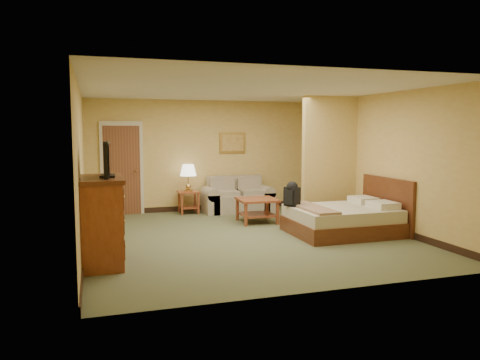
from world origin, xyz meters
name	(u,v)px	position (x,y,z in m)	size (l,w,h in m)	color
floor	(245,237)	(0.00, 0.00, 0.00)	(6.00, 6.00, 0.00)	#565D3C
ceiling	(246,89)	(0.00, 0.00, 2.60)	(6.00, 6.00, 0.00)	white
back_wall	(206,156)	(0.00, 3.00, 1.30)	(5.50, 0.02, 2.60)	tan
left_wall	(81,168)	(-2.75, 0.00, 1.30)	(0.02, 6.00, 2.60)	tan
right_wall	(380,161)	(2.75, 0.00, 1.30)	(0.02, 6.00, 2.60)	tan
partition	(329,159)	(2.15, 0.93, 1.30)	(1.20, 0.15, 2.60)	tan
door	(122,169)	(-1.95, 2.96, 1.03)	(0.94, 0.16, 2.10)	beige
baseboard	(207,207)	(0.00, 2.99, 0.06)	(5.50, 0.02, 0.12)	black
loveseat	(237,200)	(0.64, 2.57, 0.27)	(1.63, 0.76, 0.82)	gray
side_table	(189,199)	(-0.51, 2.65, 0.34)	(0.47, 0.47, 0.51)	maroon
table_lamp	(188,171)	(-0.51, 2.65, 0.98)	(0.37, 0.37, 0.61)	#B48942
coffee_table	(257,205)	(0.63, 1.17, 0.36)	(0.81, 0.81, 0.50)	maroon
wall_picture	(232,143)	(0.64, 2.97, 1.60)	(0.64, 0.04, 0.50)	#B78E3F
dresser	(102,220)	(-2.48, -1.03, 0.63)	(0.61, 1.16, 1.24)	maroon
tv	(107,160)	(-2.38, -1.03, 1.48)	(0.23, 0.82, 0.50)	black
bed	(345,219)	(1.82, -0.32, 0.28)	(1.91, 1.56, 1.01)	#4F2412
backpack	(292,193)	(0.93, 0.07, 0.74)	(0.27, 0.32, 0.46)	black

